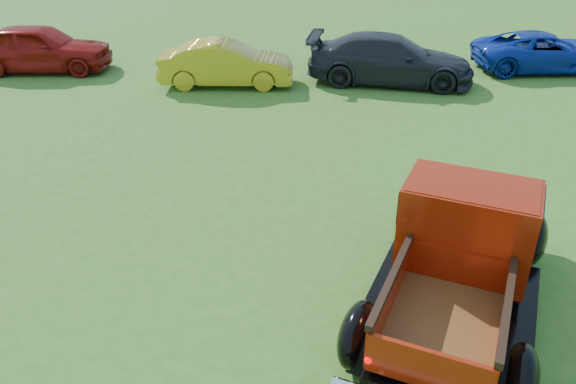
{
  "coord_description": "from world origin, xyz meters",
  "views": [
    {
      "loc": [
        -0.17,
        -7.23,
        4.99
      ],
      "look_at": [
        -0.17,
        0.2,
        1.0
      ],
      "focal_mm": 35.0,
      "sensor_mm": 36.0,
      "label": 1
    }
  ],
  "objects_px": {
    "show_car_grey": "(390,59)",
    "show_car_blue": "(543,52)",
    "pickup_truck": "(464,245)",
    "show_car_red": "(40,48)",
    "show_car_yellow": "(227,64)"
  },
  "relations": [
    {
      "from": "show_car_grey",
      "to": "show_car_blue",
      "type": "bearing_deg",
      "value": -64.83
    },
    {
      "from": "pickup_truck",
      "to": "show_car_yellow",
      "type": "bearing_deg",
      "value": 136.87
    },
    {
      "from": "pickup_truck",
      "to": "show_car_blue",
      "type": "xyz_separation_m",
      "value": [
        5.61,
        11.16,
        -0.23
      ]
    },
    {
      "from": "pickup_truck",
      "to": "show_car_yellow",
      "type": "height_order",
      "value": "pickup_truck"
    },
    {
      "from": "show_car_red",
      "to": "show_car_yellow",
      "type": "bearing_deg",
      "value": -104.67
    },
    {
      "from": "pickup_truck",
      "to": "show_car_yellow",
      "type": "xyz_separation_m",
      "value": [
        -4.11,
        9.62,
        -0.19
      ]
    },
    {
      "from": "pickup_truck",
      "to": "show_car_yellow",
      "type": "relative_size",
      "value": 1.3
    },
    {
      "from": "pickup_truck",
      "to": "show_car_grey",
      "type": "bearing_deg",
      "value": 110.15
    },
    {
      "from": "pickup_truck",
      "to": "show_car_red",
      "type": "distance_m",
      "value": 14.96
    },
    {
      "from": "pickup_truck",
      "to": "show_car_grey",
      "type": "distance_m",
      "value": 9.9
    },
    {
      "from": "show_car_red",
      "to": "show_car_grey",
      "type": "distance_m",
      "value": 10.72
    },
    {
      "from": "show_car_grey",
      "to": "show_car_blue",
      "type": "relative_size",
      "value": 1.12
    },
    {
      "from": "show_car_yellow",
      "to": "show_car_blue",
      "type": "bearing_deg",
      "value": -80.38
    },
    {
      "from": "show_car_yellow",
      "to": "show_car_red",
      "type": "bearing_deg",
      "value": 76.6
    },
    {
      "from": "pickup_truck",
      "to": "show_car_grey",
      "type": "xyz_separation_m",
      "value": [
        0.62,
        9.88,
        -0.13
      ]
    }
  ]
}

